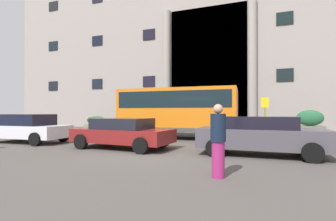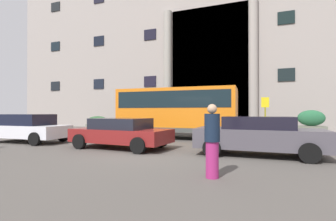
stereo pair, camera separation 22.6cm
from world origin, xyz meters
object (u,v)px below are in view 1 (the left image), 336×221
object	(u,v)px
parked_sedan_far	(260,135)
pedestrian_woman_dark_dress	(218,140)
hedge_planter_far_west	(310,123)
parked_sedan_second	(28,128)
hedge_planter_entrance_left	(96,123)
orange_minibus	(177,109)
hedge_planter_west	(195,124)
parked_compact_extra	(123,133)
bus_stop_sign	(265,113)
hedge_planter_far_east	(152,122)

from	to	relation	value
parked_sedan_far	pedestrian_woman_dark_dress	world-z (taller)	pedestrian_woman_dark_dress
hedge_planter_far_west	parked_sedan_second	xyz separation A→B (m)	(-14.11, -9.26, -0.08)
hedge_planter_entrance_left	orange_minibus	bearing A→B (deg)	-27.28
hedge_planter_west	pedestrian_woman_dark_dress	xyz separation A→B (m)	(3.73, -12.80, 0.23)
hedge_planter_west	parked_compact_extra	xyz separation A→B (m)	(-0.82, -9.46, 0.02)
bus_stop_sign	hedge_planter_far_west	distance (m)	3.93
orange_minibus	hedge_planter_entrance_left	world-z (taller)	orange_minibus
bus_stop_sign	hedge_planter_west	xyz separation A→B (m)	(-4.98, 2.79, -0.86)
hedge_planter_far_west	parked_compact_extra	xyz separation A→B (m)	(-8.62, -9.32, -0.14)
bus_stop_sign	hedge_planter_far_west	world-z (taller)	bus_stop_sign
parked_sedan_far	hedge_planter_far_east	bearing A→B (deg)	131.98
hedge_planter_west	parked_sedan_second	size ratio (longest dim) A/B	0.37
hedge_planter_west	parked_sedan_far	size ratio (longest dim) A/B	0.35
orange_minibus	hedge_planter_west	distance (m)	4.96
hedge_planter_far_east	pedestrian_woman_dark_dress	xyz separation A→B (m)	(7.45, -12.99, 0.12)
orange_minibus	hedge_planter_entrance_left	bearing A→B (deg)	150.27
bus_stop_sign	parked_sedan_far	world-z (taller)	bus_stop_sign
parked_compact_extra	hedge_planter_entrance_left	bearing A→B (deg)	135.50
hedge_planter_west	parked_compact_extra	size ratio (longest dim) A/B	0.35
hedge_planter_far_west	parked_compact_extra	bearing A→B (deg)	-132.76
bus_stop_sign	hedge_planter_far_west	size ratio (longest dim) A/B	1.42
hedge_planter_far_east	parked_compact_extra	size ratio (longest dim) A/B	0.47
bus_stop_sign	parked_sedan_far	distance (m)	6.50
parked_sedan_far	hedge_planter_entrance_left	bearing A→B (deg)	146.66
hedge_planter_far_west	parked_sedan_second	size ratio (longest dim) A/B	0.41
hedge_planter_far_east	parked_sedan_second	bearing A→B (deg)	-105.08
parked_compact_extra	pedestrian_woman_dark_dress	bearing A→B (deg)	-32.18
bus_stop_sign	hedge_planter_west	size ratio (longest dim) A/B	1.59
hedge_planter_west	hedge_planter_far_west	xyz separation A→B (m)	(7.80, -0.15, 0.16)
orange_minibus	parked_sedan_far	xyz separation A→B (m)	(4.55, -4.40, -1.00)
hedge_planter_far_east	parked_sedan_far	xyz separation A→B (m)	(8.40, -9.43, -0.03)
hedge_planter_far_east	parked_sedan_second	xyz separation A→B (m)	(-2.59, -9.60, -0.03)
hedge_planter_far_east	parked_sedan_far	distance (m)	12.63
bus_stop_sign	parked_compact_extra	distance (m)	8.87
parked_sedan_second	hedge_planter_entrance_left	bearing A→B (deg)	104.80
hedge_planter_far_east	pedestrian_woman_dark_dress	distance (m)	14.97
orange_minibus	hedge_planter_west	bearing A→B (deg)	89.11
hedge_planter_far_west	parked_sedan_far	distance (m)	9.61
parked_sedan_far	pedestrian_woman_dark_dress	distance (m)	3.69
bus_stop_sign	parked_sedan_second	xyz separation A→B (m)	(-11.28, -6.61, -0.78)
orange_minibus	parked_compact_extra	size ratio (longest dim) A/B	1.59
parked_sedan_far	pedestrian_woman_dark_dress	size ratio (longest dim) A/B	2.51
hedge_planter_west	parked_sedan_second	bearing A→B (deg)	-123.84
orange_minibus	parked_sedan_far	distance (m)	6.40
hedge_planter_entrance_left	parked_sedan_far	bearing A→B (deg)	-33.62
hedge_planter_far_east	pedestrian_woman_dark_dress	size ratio (longest dim) A/B	1.19
bus_stop_sign	parked_sedan_second	bearing A→B (deg)	-149.62
orange_minibus	hedge_planter_far_west	bearing A→B (deg)	29.02
hedge_planter_far_west	parked_sedan_far	xyz separation A→B (m)	(-3.12, -9.09, -0.09)
parked_sedan_second	parked_compact_extra	distance (m)	5.49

